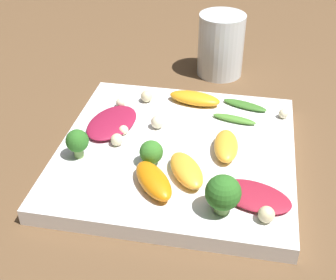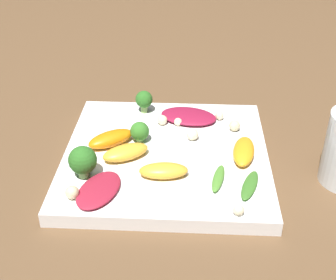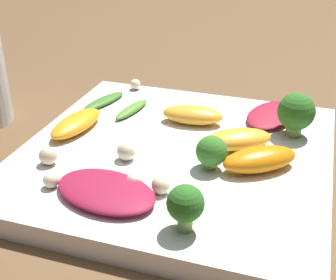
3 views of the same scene
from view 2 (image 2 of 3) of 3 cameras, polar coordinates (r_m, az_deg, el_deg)
The scene contains 20 objects.
ground_plane at distance 0.70m, azimuth -0.22°, elevation -2.72°, with size 2.40×2.40×0.00m, color brown.
plate at distance 0.69m, azimuth -0.22°, elevation -2.03°, with size 0.30×0.30×0.02m.
radicchio_leaf_0 at distance 0.77m, azimuth 2.51°, elevation 2.92°, with size 0.08×0.10×0.01m.
radicchio_leaf_1 at distance 0.61m, azimuth -8.45°, elevation -6.02°, with size 0.09×0.07×0.01m.
orange_segment_0 at distance 0.68m, azimuth 9.22°, elevation -1.35°, with size 0.08×0.04×0.02m.
orange_segment_1 at distance 0.67m, azimuth -5.20°, elevation -1.51°, with size 0.06×0.08×0.02m.
orange_segment_2 at distance 0.70m, azimuth -7.00°, elevation 0.15°, with size 0.07×0.08×0.02m.
orange_segment_3 at distance 0.63m, azimuth -0.62°, elevation -3.76°, with size 0.04×0.07×0.02m.
broccoli_floret_0 at distance 0.78m, azimuth -2.94°, elevation 4.89°, with size 0.03×0.03×0.04m.
broccoli_floret_1 at distance 0.70m, azimuth -3.47°, elevation 1.04°, with size 0.03×0.03×0.03m.
broccoli_floret_2 at distance 0.63m, azimuth -10.36°, elevation -2.52°, with size 0.04×0.04×0.05m.
arugula_sprig_0 at distance 0.63m, azimuth 6.15°, elevation -4.67°, with size 0.06×0.03×0.01m.
arugula_sprig_1 at distance 0.63m, azimuth 9.94°, elevation -5.45°, with size 0.07×0.04×0.01m.
macadamia_nut_0 at distance 0.75m, azimuth 1.23°, elevation 2.22°, with size 0.01×0.01×0.01m.
macadamia_nut_1 at distance 0.75m, azimuth -0.71°, elevation 2.45°, with size 0.02×0.02×0.02m.
macadamia_nut_2 at distance 0.71m, azimuth 3.01°, elevation 0.68°, with size 0.02×0.02×0.02m.
macadamia_nut_3 at distance 0.74m, azimuth 8.12°, elevation 1.74°, with size 0.02×0.02×0.02m.
macadamia_nut_4 at distance 0.58m, azimuth 8.61°, elevation -8.46°, with size 0.01×0.01×0.01m.
macadamia_nut_5 at distance 0.61m, azimuth -11.61°, elevation -6.30°, with size 0.02×0.02×0.02m.
macadamia_nut_6 at distance 0.77m, azimuth 6.28°, elevation 2.95°, with size 0.01×0.01×0.01m.
Camera 2 is at (0.57, 0.03, 0.41)m, focal length 50.00 mm.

